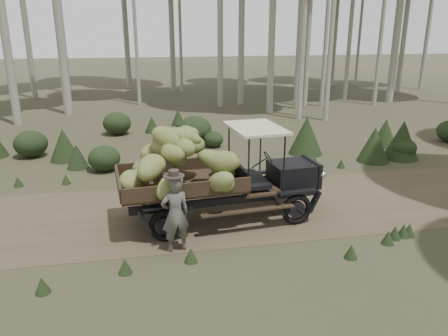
% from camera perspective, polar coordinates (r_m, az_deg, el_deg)
% --- Properties ---
extents(ground, '(120.00, 120.00, 0.00)m').
position_cam_1_polar(ground, '(11.00, 2.70, -5.25)').
color(ground, '#473D2B').
rests_on(ground, ground).
extents(dirt_track, '(70.00, 4.00, 0.01)m').
position_cam_1_polar(dirt_track, '(11.00, 2.70, -5.23)').
color(dirt_track, brown).
rests_on(dirt_track, ground).
extents(banana_truck, '(4.88, 2.49, 2.39)m').
position_cam_1_polar(banana_truck, '(9.75, -3.14, 0.17)').
color(banana_truck, black).
rests_on(banana_truck, ground).
extents(farmer, '(0.64, 0.50, 1.71)m').
position_cam_1_polar(farmer, '(8.73, -6.39, -5.92)').
color(farmer, '#504E49').
rests_on(farmer, ground).
extents(undergrowth, '(24.25, 22.28, 1.35)m').
position_cam_1_polar(undergrowth, '(11.28, -4.49, -1.79)').
color(undergrowth, '#233319').
rests_on(undergrowth, ground).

